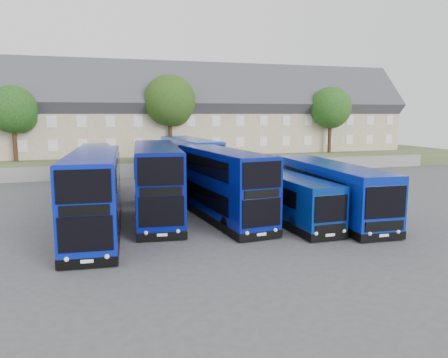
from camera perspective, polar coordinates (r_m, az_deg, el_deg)
ground at (r=25.36m, az=-1.30°, el=-7.05°), size 120.00×120.00×0.00m
retaining_wall at (r=48.37m, az=-8.97°, el=1.20°), size 70.00×0.40×1.50m
earth_bank at (r=58.20m, az=-10.35°, el=2.63°), size 80.00×20.00×2.00m
terrace_row at (r=54.39m, az=-6.84°, el=8.21°), size 60.00×10.40×11.20m
dd_front_left at (r=25.49m, az=-16.56°, el=-2.09°), size 3.55×11.79×4.62m
dd_front_mid at (r=29.10m, az=-8.81°, el=-0.44°), size 3.90×12.13×4.74m
dd_front_right at (r=28.27m, az=-0.26°, el=-0.86°), size 3.66×11.48×4.49m
dd_rear_left at (r=37.68m, az=-16.03°, el=0.84°), size 2.71×10.33×4.07m
dd_rear_right at (r=39.65m, az=-4.47°, el=1.87°), size 3.46×11.65×4.57m
coach_east_a at (r=28.47m, az=8.08°, el=-2.43°), size 2.51×10.84×2.95m
coach_east_b at (r=30.03m, az=13.50°, el=-1.45°), size 3.46×13.07×3.54m
tree_west at (r=49.19m, az=-25.68°, el=7.95°), size 4.80×4.80×7.65m
tree_mid at (r=49.92m, az=-6.95°, el=9.88°), size 5.76×5.76×9.18m
tree_east at (r=56.48m, az=13.82°, el=8.84°), size 5.12×5.12×8.16m
tree_far at (r=65.58m, az=15.26°, el=9.00°), size 5.44×5.44×8.67m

